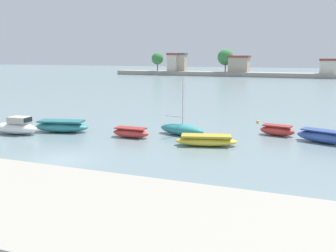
{
  "coord_description": "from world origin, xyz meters",
  "views": [
    {
      "loc": [
        16.51,
        -21.47,
        7.43
      ],
      "look_at": [
        4.26,
        10.23,
        0.92
      ],
      "focal_mm": 40.04,
      "sensor_mm": 36.0,
      "label": 1
    }
  ],
  "objects": [
    {
      "name": "mooring_buoy_2",
      "position": [
        -8.21,
        10.33,
        0.12
      ],
      "size": [
        0.25,
        0.25,
        0.25
      ],
      "primitive_type": "sphere",
      "color": "red",
      "rests_on": "ground"
    },
    {
      "name": "moored_boat_3",
      "position": [
        5.34,
        10.95,
        0.55
      ],
      "size": [
        4.9,
        2.69,
        5.31
      ],
      "rotation": [
        0.0,
        0.0,
        -0.26
      ],
      "color": "teal",
      "rests_on": "ground"
    },
    {
      "name": "distant_shoreline",
      "position": [
        2.61,
        108.37,
        2.88
      ],
      "size": [
        105.23,
        8.31,
        9.24
      ],
      "color": "gray",
      "rests_on": "ground"
    },
    {
      "name": "moored_boat_0",
      "position": [
        -9.54,
        5.8,
        0.66
      ],
      "size": [
        4.91,
        2.17,
        1.67
      ],
      "rotation": [
        0.0,
        0.0,
        0.08
      ],
      "color": "white",
      "rests_on": "ground"
    },
    {
      "name": "moored_boat_1",
      "position": [
        -6.07,
        8.15,
        0.54
      ],
      "size": [
        5.66,
        3.12,
        1.13
      ],
      "rotation": [
        0.0,
        0.0,
        0.24
      ],
      "color": "teal",
      "rests_on": "ground"
    },
    {
      "name": "moored_boat_6",
      "position": [
        17.71,
        12.4,
        0.53
      ],
      "size": [
        4.88,
        2.96,
        1.08
      ],
      "rotation": [
        0.0,
        0.0,
        -0.33
      ],
      "color": "#3856A8",
      "rests_on": "ground"
    },
    {
      "name": "ground_plane",
      "position": [
        0.0,
        0.0,
        0.0
      ],
      "size": [
        400.0,
        400.0,
        0.0
      ],
      "primitive_type": "plane",
      "color": "slate"
    },
    {
      "name": "mooring_buoy_1",
      "position": [
        16.63,
        16.72,
        0.21
      ],
      "size": [
        0.43,
        0.43,
        0.43
      ],
      "primitive_type": "sphere",
      "color": "yellow",
      "rests_on": "ground"
    },
    {
      "name": "moored_boat_2",
      "position": [
        1.33,
        8.37,
        0.43
      ],
      "size": [
        3.52,
        1.33,
        0.9
      ],
      "rotation": [
        0.0,
        0.0,
        -0.0
      ],
      "color": "#C63833",
      "rests_on": "ground"
    },
    {
      "name": "mooring_buoy_3",
      "position": [
        11.11,
        19.88,
        0.17
      ],
      "size": [
        0.33,
        0.33,
        0.33
      ],
      "primitive_type": "sphere",
      "color": "yellow",
      "rests_on": "ground"
    },
    {
      "name": "moored_boat_5",
      "position": [
        13.69,
        14.03,
        0.47
      ],
      "size": [
        3.38,
        1.81,
        0.97
      ],
      "rotation": [
        0.0,
        0.0,
        -0.18
      ],
      "color": "#C63833",
      "rests_on": "ground"
    },
    {
      "name": "moored_boat_4",
      "position": [
        8.59,
        7.76,
        0.43
      ],
      "size": [
        5.35,
        2.89,
        0.9
      ],
      "rotation": [
        0.0,
        0.0,
        0.26
      ],
      "color": "yellow",
      "rests_on": "ground"
    }
  ]
}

